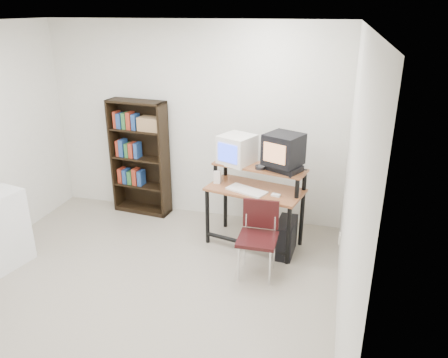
% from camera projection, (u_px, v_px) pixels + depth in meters
% --- Properties ---
extents(floor, '(4.00, 4.00, 0.01)m').
position_uv_depth(floor, '(135.00, 294.00, 4.46)').
color(floor, '#A79D8A').
rests_on(floor, ground).
extents(ceiling, '(4.00, 4.00, 0.01)m').
position_uv_depth(ceiling, '(111.00, 24.00, 3.51)').
color(ceiling, white).
rests_on(ceiling, back_wall).
extents(back_wall, '(4.00, 0.01, 2.60)m').
position_uv_depth(back_wall, '(194.00, 123.00, 5.78)').
color(back_wall, silver).
rests_on(back_wall, floor).
extents(right_wall, '(0.01, 4.00, 2.60)m').
position_uv_depth(right_wall, '(351.00, 198.00, 3.51)').
color(right_wall, silver).
rests_on(right_wall, floor).
extents(computer_desk, '(1.21, 0.79, 0.98)m').
position_uv_depth(computer_desk, '(256.00, 193.00, 5.18)').
color(computer_desk, '#935530').
rests_on(computer_desk, floor).
extents(crt_monitor, '(0.48, 0.48, 0.35)m').
position_uv_depth(crt_monitor, '(237.00, 150.00, 5.21)').
color(crt_monitor, white).
rests_on(crt_monitor, computer_desk).
extents(vcr, '(0.44, 0.40, 0.08)m').
position_uv_depth(vcr, '(284.00, 168.00, 5.00)').
color(vcr, black).
rests_on(vcr, computer_desk).
extents(crt_tv, '(0.50, 0.49, 0.36)m').
position_uv_depth(crt_tv, '(283.00, 149.00, 4.94)').
color(crt_tv, black).
rests_on(crt_tv, vcr).
extents(cd_spindle, '(0.16, 0.16, 0.05)m').
position_uv_depth(cd_spindle, '(260.00, 168.00, 5.05)').
color(cd_spindle, '#26262B').
rests_on(cd_spindle, computer_desk).
extents(keyboard, '(0.51, 0.38, 0.03)m').
position_uv_depth(keyboard, '(247.00, 191.00, 5.07)').
color(keyboard, white).
rests_on(keyboard, computer_desk).
extents(mousepad, '(0.27, 0.26, 0.01)m').
position_uv_depth(mousepad, '(275.00, 197.00, 4.95)').
color(mousepad, black).
rests_on(mousepad, computer_desk).
extents(mouse, '(0.11, 0.08, 0.03)m').
position_uv_depth(mouse, '(276.00, 195.00, 4.94)').
color(mouse, white).
rests_on(mouse, mousepad).
extents(desk_speaker, '(0.08, 0.08, 0.17)m').
position_uv_depth(desk_speaker, '(217.00, 177.00, 5.29)').
color(desk_speaker, white).
rests_on(desk_speaker, computer_desk).
extents(pc_tower, '(0.23, 0.46, 0.42)m').
position_uv_depth(pc_tower, '(286.00, 237.00, 5.12)').
color(pc_tower, black).
rests_on(pc_tower, floor).
extents(school_chair, '(0.41, 0.41, 0.82)m').
position_uv_depth(school_chair, '(259.00, 231.00, 4.66)').
color(school_chair, black).
rests_on(school_chair, floor).
extents(bookshelf, '(0.82, 0.34, 1.59)m').
position_uv_depth(bookshelf, '(140.00, 156.00, 6.00)').
color(bookshelf, black).
rests_on(bookshelf, floor).
extents(wall_outlet, '(0.02, 0.08, 0.12)m').
position_uv_depth(wall_outlet, '(339.00, 238.00, 4.92)').
color(wall_outlet, beige).
rests_on(wall_outlet, right_wall).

